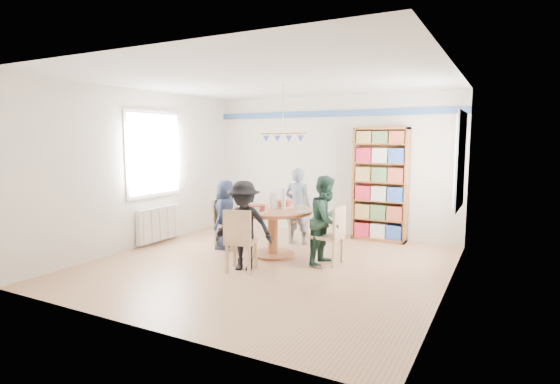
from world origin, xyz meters
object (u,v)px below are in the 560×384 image
Objects in this scene: bookshelf at (380,186)px; dining_table at (273,221)px; person_left at (226,214)px; radiator at (159,224)px; chair_left at (224,221)px; person_right at (326,220)px; chair_far at (299,216)px; person_far at (298,206)px; person_near at (244,226)px; chair_near at (240,238)px; chair_right at (333,233)px.

dining_table is at bearing -124.04° from bookshelf.
radiator is at bearing -91.96° from person_left.
chair_left is 1.93m from person_right.
person_left reaches higher than chair_left.
person_far is at bearing -73.09° from chair_far.
person_near is 0.62× the size of bookshelf.
chair_left is at bearing 134.00° from chair_near.
chair_right is (2.03, -0.08, 0.02)m from chair_left.
radiator is 2.39m from chair_near.
chair_right is 0.98× the size of chair_near.
chair_near is at bearing 31.14° from person_left.
person_left is (-0.89, -1.05, 0.12)m from chair_far.
person_near is at bearing 96.36° from chair_near.
bookshelf reaches higher than person_far.
person_near is at bearing -141.37° from chair_right.
dining_table reaches higher than radiator.
person_left is (1.30, 0.23, 0.24)m from radiator.
bookshelf is at bearing -4.79° from person_right.
person_left is at bearing -21.32° from chair_left.
person_left is (0.06, -0.02, 0.12)m from chair_left.
radiator is 3.18m from person_right.
dining_table is at bearing 77.45° from person_left.
person_left reaches higher than chair_far.
chair_near is at bearing -88.24° from chair_far.
chair_near is (-1.02, -0.96, 0.01)m from chair_right.
radiator is 0.48× the size of bookshelf.
chair_near is 0.43× the size of bookshelf.
chair_left is 0.67× the size of person_near.
chair_near is 1.94m from person_far.
chair_left is at bearing 177.62° from chair_right.
bookshelf is at bearing 84.10° from chair_right.
chair_left is 0.63× the size of person_far.
person_far is (0.04, -0.14, 0.21)m from chair_far.
chair_far is 1.38m from person_left.
person_far is at bearing 90.60° from chair_near.
chair_near reaches higher than chair_left.
chair_right reaches higher than radiator.
bookshelf is (1.23, 1.83, 0.46)m from dining_table.
person_far reaches higher than person_near.
person_right is (1.92, -0.08, 0.19)m from chair_left.
chair_far is 0.67× the size of person_near.
chair_far is at bearing 127.97° from person_left.
radiator is 0.78× the size of person_near.
chair_right is (3.27, 0.16, 0.14)m from radiator.
dining_table is at bearing -2.07° from chair_left.
person_right is 1.34m from person_far.
radiator is 2.52m from person_far.
bookshelf reaches higher than person_near.
radiator is 2.35m from person_near.
radiator is 1.17× the size of chair_left.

